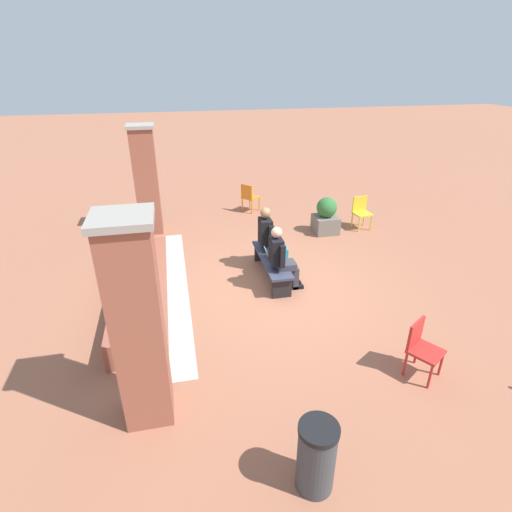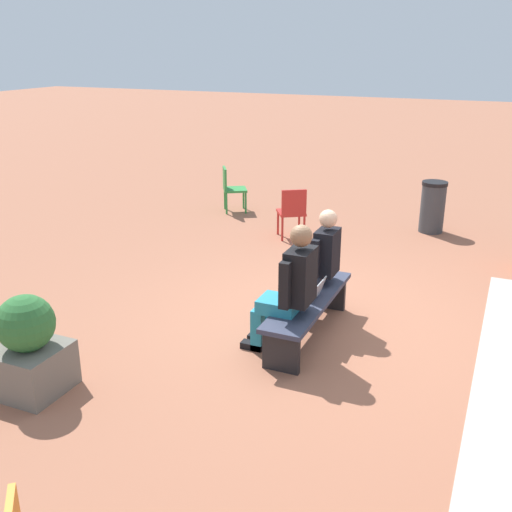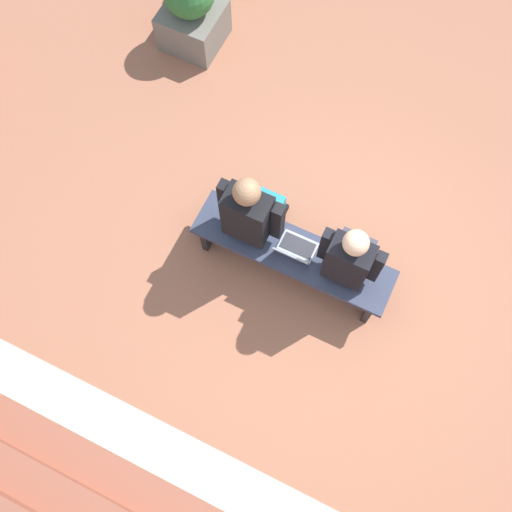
# 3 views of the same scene
# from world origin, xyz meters

# --- Properties ---
(ground_plane) EXTENTS (60.00, 60.00, 0.00)m
(ground_plane) POSITION_xyz_m (0.00, 0.00, 0.00)
(ground_plane) COLOR #9E6047
(concrete_strip) EXTENTS (5.30, 0.40, 0.01)m
(concrete_strip) POSITION_xyz_m (0.36, 1.90, 0.00)
(concrete_strip) COLOR #B7B2A8
(concrete_strip) RESTS_ON ground
(bench) EXTENTS (1.80, 0.44, 0.45)m
(bench) POSITION_xyz_m (0.36, -0.03, 0.35)
(bench) COLOR #33384C
(bench) RESTS_ON ground
(person_student) EXTENTS (0.52, 0.66, 1.31)m
(person_student) POSITION_xyz_m (-0.11, -0.10, 0.70)
(person_student) COLOR #383842
(person_student) RESTS_ON ground
(person_adult) EXTENTS (0.57, 0.72, 1.38)m
(person_adult) POSITION_xyz_m (0.77, -0.10, 0.73)
(person_adult) COLOR teal
(person_adult) RESTS_ON ground
(laptop) EXTENTS (0.32, 0.29, 0.21)m
(laptop) POSITION_xyz_m (0.34, -0.02, 0.50)
(laptop) COLOR #9EA0A5
(laptop) RESTS_ON bench
(planter) EXTENTS (0.60, 0.60, 0.94)m
(planter) POSITION_xyz_m (2.39, -1.99, 0.44)
(planter) COLOR #6B665B
(planter) RESTS_ON ground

